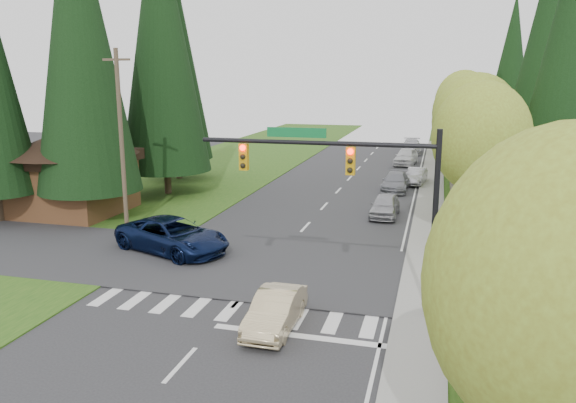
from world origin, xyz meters
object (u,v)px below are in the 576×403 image
at_px(suv_navy, 173,236).
at_px(parked_car_c, 416,176).
at_px(parked_car_b, 395,182).
at_px(parked_car_e, 411,147).
at_px(sedan_champagne, 275,310).
at_px(parked_car_a, 385,206).
at_px(parked_car_d, 406,157).

height_order(suv_navy, parked_car_c, suv_navy).
relative_size(parked_car_b, parked_car_e, 0.86).
distance_m(sedan_champagne, parked_car_e, 47.48).
bearing_deg(parked_car_a, parked_car_c, 83.96).
xyz_separation_m(suv_navy, parked_car_a, (9.46, 10.03, -0.15)).
distance_m(suv_navy, parked_car_b, 20.73).
relative_size(suv_navy, parked_car_d, 1.27).
xyz_separation_m(sedan_champagne, parked_car_d, (2.13, 38.69, 0.17)).
bearing_deg(parked_car_e, sedan_champagne, -94.30).
bearing_deg(parked_car_d, suv_navy, -101.19).
relative_size(parked_car_a, parked_car_e, 0.75).
bearing_deg(parked_car_c, sedan_champagne, -90.94).
distance_m(sedan_champagne, parked_car_b, 25.51).
relative_size(sedan_champagne, parked_car_a, 0.96).
height_order(suv_navy, parked_car_b, suv_navy).
xyz_separation_m(sedan_champagne, parked_car_c, (3.53, 28.51, -0.00)).
xyz_separation_m(parked_car_b, parked_car_d, (0.00, 13.27, 0.14)).
relative_size(parked_car_d, parked_car_e, 0.89).
bearing_deg(parked_car_b, parked_car_c, 66.64).
distance_m(parked_car_b, parked_car_e, 22.01).
bearing_deg(suv_navy, parked_car_c, -5.67).
relative_size(sedan_champagne, parked_car_d, 0.82).
bearing_deg(parked_car_d, parked_car_a, -84.58).
relative_size(parked_car_b, parked_car_c, 1.19).
bearing_deg(parked_car_e, parked_car_c, -87.64).
distance_m(parked_car_a, parked_car_b, 8.41).
distance_m(sedan_champagne, parked_car_a, 17.15).
bearing_deg(suv_navy, parked_car_a, -22.22).
xyz_separation_m(parked_car_a, parked_car_e, (0.08, 30.42, 0.09)).
relative_size(parked_car_c, parked_car_e, 0.72).
height_order(parked_car_b, parked_car_e, parked_car_e).
relative_size(parked_car_a, parked_car_c, 1.04).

